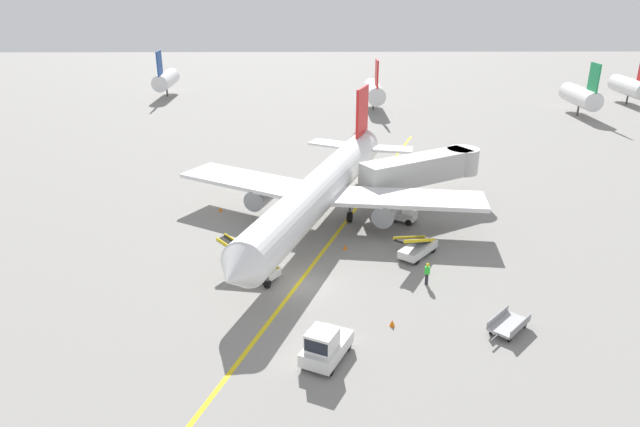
# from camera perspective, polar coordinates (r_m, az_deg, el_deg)

# --- Properties ---
(ground_plane) EXTENTS (300.00, 300.00, 0.00)m
(ground_plane) POSITION_cam_1_polar(r_m,az_deg,el_deg) (41.31, -2.04, -7.19)
(ground_plane) COLOR gray
(taxi_line_yellow) EXTENTS (26.86, 75.56, 0.01)m
(taxi_line_yellow) POSITION_cam_1_polar(r_m,az_deg,el_deg) (45.73, 0.04, -4.13)
(taxi_line_yellow) COLOR yellow
(taxi_line_yellow) RESTS_ON ground
(airliner) EXTENTS (27.55, 34.26, 10.10)m
(airliner) POSITION_cam_1_polar(r_m,az_deg,el_deg) (50.07, 0.16, 2.48)
(airliner) COLOR white
(airliner) RESTS_ON ground
(jet_bridge) EXTENTS (12.39, 8.56, 4.85)m
(jet_bridge) POSITION_cam_1_polar(r_m,az_deg,el_deg) (56.45, 10.76, 4.49)
(jet_bridge) COLOR beige
(jet_bridge) RESTS_ON ground
(pushback_tug) EXTENTS (3.28, 4.07, 2.20)m
(pushback_tug) POSITION_cam_1_polar(r_m,az_deg,el_deg) (33.34, 0.52, -13.01)
(pushback_tug) COLOR silver
(pushback_tug) RESTS_ON ground
(baggage_tug_near_wing) EXTENTS (2.73, 2.30, 2.10)m
(baggage_tug_near_wing) POSITION_cam_1_polar(r_m,az_deg,el_deg) (52.18, 8.05, 0.16)
(baggage_tug_near_wing) COLOR silver
(baggage_tug_near_wing) RESTS_ON ground
(belt_loader_forward_hold) EXTENTS (4.90, 3.72, 2.59)m
(belt_loader_forward_hold) POSITION_cam_1_polar(r_m,az_deg,el_deg) (42.56, -6.70, -5.22)
(belt_loader_forward_hold) COLOR silver
(belt_loader_forward_hold) RESTS_ON ground
(belt_loader_aft_hold) EXTENTS (4.14, 4.66, 2.59)m
(belt_loader_aft_hold) POSITION_cam_1_polar(r_m,az_deg,el_deg) (45.79, 9.65, -3.35)
(belt_loader_aft_hold) COLOR silver
(belt_loader_aft_hold) RESTS_ON ground
(baggage_cart_loaded) EXTENTS (3.18, 3.28, 0.94)m
(baggage_cart_loaded) POSITION_cam_1_polar(r_m,az_deg,el_deg) (37.96, 18.23, -10.44)
(baggage_cart_loaded) COLOR #A5A5A8
(baggage_cart_loaded) RESTS_ON ground
(ground_crew_marshaller) EXTENTS (0.36, 0.24, 1.70)m
(ground_crew_marshaller) POSITION_cam_1_polar(r_m,az_deg,el_deg) (41.74, 10.59, -5.84)
(ground_crew_marshaller) COLOR #26262D
(ground_crew_marshaller) RESTS_ON ground
(safety_cone_nose_left) EXTENTS (0.36, 0.36, 0.44)m
(safety_cone_nose_left) POSITION_cam_1_polar(r_m,az_deg,el_deg) (55.04, -9.87, 0.42)
(safety_cone_nose_left) COLOR orange
(safety_cone_nose_left) RESTS_ON ground
(safety_cone_nose_right) EXTENTS (0.36, 0.36, 0.44)m
(safety_cone_nose_right) POSITION_cam_1_polar(r_m,az_deg,el_deg) (55.37, 7.01, 0.72)
(safety_cone_nose_right) COLOR orange
(safety_cone_nose_right) RESTS_ON ground
(safety_cone_wingtip_left) EXTENTS (0.36, 0.36, 0.44)m
(safety_cone_wingtip_left) POSITION_cam_1_polar(r_m,az_deg,el_deg) (46.58, 2.51, -3.35)
(safety_cone_wingtip_left) COLOR orange
(safety_cone_wingtip_left) RESTS_ON ground
(safety_cone_wingtip_right) EXTENTS (0.36, 0.36, 0.44)m
(safety_cone_wingtip_right) POSITION_cam_1_polar(r_m,az_deg,el_deg) (37.00, 7.19, -10.75)
(safety_cone_wingtip_right) COLOR orange
(safety_cone_wingtip_right) RESTS_ON ground
(distant_aircraft_far_left) EXTENTS (3.00, 10.10, 8.80)m
(distant_aircraft_far_left) POSITION_cam_1_polar(r_m,az_deg,el_deg) (114.82, -15.09, 12.75)
(distant_aircraft_far_left) COLOR silver
(distant_aircraft_far_left) RESTS_ON ground
(distant_aircraft_mid_left) EXTENTS (3.00, 10.10, 8.80)m
(distant_aircraft_mid_left) POSITION_cam_1_polar(r_m,az_deg,el_deg) (98.92, 5.38, 12.01)
(distant_aircraft_mid_left) COLOR silver
(distant_aircraft_mid_left) RESTS_ON ground
(distant_aircraft_mid_right) EXTENTS (3.00, 10.10, 8.80)m
(distant_aircraft_mid_right) POSITION_cam_1_polar(r_m,az_deg,el_deg) (103.21, 24.49, 10.60)
(distant_aircraft_mid_right) COLOR silver
(distant_aircraft_mid_right) RESTS_ON ground
(distant_aircraft_far_right) EXTENTS (3.00, 10.10, 8.80)m
(distant_aircraft_far_right) POSITION_cam_1_polar(r_m,az_deg,el_deg) (116.80, 28.44, 11.05)
(distant_aircraft_far_right) COLOR silver
(distant_aircraft_far_right) RESTS_ON ground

